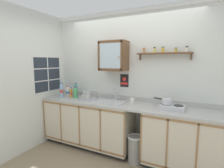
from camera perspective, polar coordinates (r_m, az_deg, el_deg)
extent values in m
plane|color=gray|center=(3.18, 1.16, -24.23)|extent=(6.25, 6.25, 0.00)
cube|color=silver|center=(3.28, 5.72, 1.23)|extent=(3.85, 0.05, 2.63)
cube|color=white|center=(3.35, 5.83, 23.18)|extent=(3.85, 0.02, 0.05)
cube|color=silver|center=(3.53, -26.19, 0.94)|extent=(0.05, 3.38, 2.63)
cube|color=black|center=(3.70, -7.38, -18.71)|extent=(1.74, 0.56, 0.08)
cube|color=beige|center=(3.50, -7.79, -12.26)|extent=(1.78, 0.62, 0.82)
cube|color=#997047|center=(3.14, -11.13, -7.54)|extent=(1.78, 0.01, 0.03)
cube|color=#997047|center=(3.41, -10.79, -19.51)|extent=(1.78, 0.01, 0.03)
cube|color=#997047|center=(3.83, -21.82, -10.94)|extent=(0.02, 0.01, 0.76)
cube|color=#997047|center=(3.53, -16.86, -12.33)|extent=(0.02, 0.01, 0.76)
cube|color=#997047|center=(3.26, -10.95, -13.85)|extent=(0.02, 0.01, 0.76)
cube|color=#997047|center=(3.03, -3.97, -15.43)|extent=(0.02, 0.01, 0.76)
cube|color=#997047|center=(2.85, 4.14, -16.98)|extent=(0.02, 0.01, 0.76)
cube|color=black|center=(3.20, 22.31, -23.73)|extent=(1.13, 0.56, 0.08)
cube|color=beige|center=(2.97, 22.72, -16.53)|extent=(1.16, 0.62, 0.82)
cube|color=#997047|center=(2.54, 22.71, -11.68)|extent=(1.16, 0.01, 0.03)
cube|color=#997047|center=(2.77, 9.64, -17.83)|extent=(0.02, 0.01, 0.76)
cube|color=#997047|center=(2.70, 17.96, -18.82)|extent=(0.02, 0.01, 0.76)
cube|color=#997047|center=(2.68, 26.63, -19.45)|extent=(0.02, 0.01, 0.76)
cube|color=#B2B2AD|center=(3.04, 3.39, -6.84)|extent=(3.21, 0.65, 0.03)
cube|color=#B2B2AD|center=(3.30, 5.42, -4.72)|extent=(3.21, 0.02, 0.08)
cube|color=silver|center=(3.16, -0.75, -5.89)|extent=(0.57, 0.38, 0.01)
cube|color=slate|center=(3.19, -0.75, -7.86)|extent=(0.49, 0.30, 0.01)
cube|color=slate|center=(3.31, 0.47, -6.37)|extent=(0.49, 0.01, 0.11)
cube|color=slate|center=(3.04, -2.09, -7.64)|extent=(0.49, 0.01, 0.11)
cylinder|color=#4C4C51|center=(3.19, -0.75, -7.89)|extent=(0.04, 0.04, 0.01)
cylinder|color=silver|center=(3.33, 1.22, -5.07)|extent=(0.05, 0.05, 0.02)
cylinder|color=silver|center=(3.31, 1.22, -3.25)|extent=(0.02, 0.02, 0.19)
torus|color=silver|center=(3.23, 0.71, -1.78)|extent=(0.16, 0.02, 0.16)
cylinder|color=silver|center=(3.30, 2.17, -4.61)|extent=(0.02, 0.02, 0.06)
cube|color=silver|center=(2.83, 19.61, -7.40)|extent=(0.37, 0.27, 0.06)
cylinder|color=#2D2D2D|center=(2.85, 17.92, -6.50)|extent=(0.15, 0.15, 0.01)
cylinder|color=#2D2D2D|center=(2.83, 21.46, -6.75)|extent=(0.15, 0.15, 0.01)
cylinder|color=black|center=(2.73, 17.46, -7.87)|extent=(0.03, 0.02, 0.03)
cylinder|color=black|center=(2.71, 21.17, -8.15)|extent=(0.03, 0.02, 0.03)
cylinder|color=silver|center=(2.84, 17.96, -5.63)|extent=(0.15, 0.15, 0.08)
torus|color=silver|center=(2.83, 17.99, -4.83)|extent=(0.16, 0.16, 0.01)
cylinder|color=black|center=(2.90, 15.24, -4.69)|extent=(0.15, 0.06, 0.02)
cylinder|color=teal|center=(3.67, -12.05, -2.34)|extent=(0.08, 0.08, 0.24)
cone|color=teal|center=(3.65, -12.11, -0.19)|extent=(0.08, 0.08, 0.04)
cylinder|color=#262626|center=(3.64, -12.12, 0.24)|extent=(0.04, 0.04, 0.02)
cylinder|color=#4C9959|center=(3.66, -12.06, -2.02)|extent=(0.08, 0.08, 0.07)
cylinder|color=#4CB266|center=(3.55, -12.23, -3.13)|extent=(0.08, 0.08, 0.19)
cone|color=#4CB266|center=(3.53, -12.28, -1.37)|extent=(0.08, 0.08, 0.04)
cylinder|color=red|center=(3.52, -12.29, -0.93)|extent=(0.04, 0.04, 0.02)
cylinder|color=#4C9959|center=(3.55, -12.22, -3.32)|extent=(0.08, 0.08, 0.05)
cylinder|color=gold|center=(3.67, -13.62, -3.01)|extent=(0.06, 0.06, 0.16)
cone|color=gold|center=(3.65, -13.67, -1.56)|extent=(0.06, 0.06, 0.03)
cylinder|color=#2D59B2|center=(3.65, -13.68, -1.19)|extent=(0.03, 0.03, 0.02)
cylinder|color=#D84C3F|center=(3.67, -13.62, -3.04)|extent=(0.06, 0.06, 0.05)
cylinder|color=#8CB7E0|center=(3.69, -16.67, -2.25)|extent=(0.06, 0.06, 0.26)
cone|color=#8CB7E0|center=(3.66, -16.75, 0.00)|extent=(0.06, 0.06, 0.03)
cylinder|color=#2D59B2|center=(3.66, -16.77, 0.38)|extent=(0.03, 0.03, 0.02)
cylinder|color=#D84C3F|center=(3.69, -16.66, -2.31)|extent=(0.07, 0.07, 0.07)
cylinder|color=white|center=(3.79, -14.64, -2.65)|extent=(0.08, 0.08, 0.17)
cone|color=white|center=(3.78, -14.69, -1.12)|extent=(0.08, 0.08, 0.04)
cylinder|color=red|center=(3.77, -14.71, -0.70)|extent=(0.04, 0.04, 0.02)
cylinder|color=#3F8CCC|center=(3.79, -14.64, -2.71)|extent=(0.08, 0.08, 0.05)
cube|color=#B2B2B7|center=(3.36, -8.04, -5.14)|extent=(0.31, 0.24, 0.01)
cylinder|color=#4C4F54|center=(3.34, -11.21, -4.05)|extent=(0.01, 0.01, 0.13)
cylinder|color=#4C4F54|center=(3.17, -7.04, -4.57)|extent=(0.01, 0.01, 0.13)
cylinder|color=#4C4F54|center=(3.52, -8.99, -3.41)|extent=(0.01, 0.01, 0.13)
cylinder|color=#4C4F54|center=(3.36, -4.95, -3.86)|extent=(0.01, 0.01, 0.13)
cylinder|color=#4C4F54|center=(3.24, -9.20, -3.20)|extent=(0.29, 0.01, 0.01)
cylinder|color=#4C4F54|center=(3.42, -7.04, -2.58)|extent=(0.29, 0.01, 0.01)
cylinder|color=white|center=(3.39, -9.17, -3.66)|extent=(0.01, 0.15, 0.15)
cylinder|color=white|center=(3.35, -8.18, -3.77)|extent=(0.01, 0.16, 0.16)
cylinder|color=white|center=(3.05, 6.75, -5.62)|extent=(0.08, 0.08, 0.09)
torus|color=white|center=(3.09, 7.15, -5.36)|extent=(0.02, 0.07, 0.06)
cube|color=brown|center=(3.18, 0.60, 9.40)|extent=(0.50, 0.31, 0.54)
cube|color=silver|center=(3.04, -0.74, 9.48)|extent=(0.41, 0.01, 0.45)
cube|color=brown|center=(3.14, -4.47, 9.39)|extent=(0.04, 0.01, 0.51)
cube|color=brown|center=(2.94, 3.23, 9.53)|extent=(0.04, 0.01, 0.51)
cube|color=brown|center=(3.05, -0.76, 14.08)|extent=(0.47, 0.01, 0.04)
cube|color=brown|center=(3.04, -0.74, 4.85)|extent=(0.47, 0.01, 0.04)
sphere|color=olive|center=(2.95, 2.21, 9.00)|extent=(0.02, 0.02, 0.02)
cube|color=brown|center=(3.00, 17.02, 9.83)|extent=(0.90, 0.14, 0.02)
cube|color=brown|center=(3.15, 9.48, 8.81)|extent=(0.02, 0.03, 0.10)
cube|color=brown|center=(3.01, 25.13, 8.26)|extent=(0.02, 0.03, 0.10)
cylinder|color=tan|center=(3.09, 10.68, 10.85)|extent=(0.04, 0.04, 0.07)
cylinder|color=red|center=(3.09, 10.70, 11.67)|extent=(0.04, 0.04, 0.02)
cylinder|color=#E0C659|center=(3.02, 14.08, 10.86)|extent=(0.04, 0.04, 0.08)
cylinder|color=black|center=(3.02, 14.11, 11.73)|extent=(0.04, 0.04, 0.02)
cylinder|color=gold|center=(3.00, 16.69, 10.83)|extent=(0.04, 0.04, 0.08)
cylinder|color=#33723F|center=(3.01, 16.73, 11.74)|extent=(0.05, 0.05, 0.02)
cylinder|color=gold|center=(2.99, 20.67, 10.48)|extent=(0.04, 0.04, 0.06)
cylinder|color=#33723F|center=(2.99, 20.71, 11.20)|extent=(0.04, 0.04, 0.02)
cylinder|color=silver|center=(2.95, 23.83, 10.50)|extent=(0.04, 0.04, 0.07)
cylinder|color=black|center=(2.96, 23.88, 11.36)|extent=(0.05, 0.05, 0.02)
cube|color=black|center=(3.28, 4.18, 1.14)|extent=(0.17, 0.01, 0.25)
cube|color=red|center=(3.28, 4.13, 0.17)|extent=(0.14, 0.00, 0.04)
cylinder|color=red|center=(3.27, 4.15, 1.66)|extent=(0.08, 0.00, 0.08)
cube|color=#262D38|center=(3.77, -20.78, 3.05)|extent=(0.01, 0.67, 0.69)
cube|color=white|center=(3.78, -20.88, 3.06)|extent=(0.02, 0.71, 0.74)
cube|color=white|center=(3.76, -20.71, 3.05)|extent=(0.01, 0.02, 0.69)
cube|color=white|center=(3.77, -20.63, 1.19)|extent=(0.01, 0.67, 0.02)
cube|color=white|center=(3.76, -20.80, 4.92)|extent=(0.01, 0.67, 0.02)
cylinder|color=gray|center=(3.04, 7.65, -20.99)|extent=(0.22, 0.22, 0.45)
torus|color=white|center=(2.94, 7.74, -17.17)|extent=(0.25, 0.25, 0.02)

